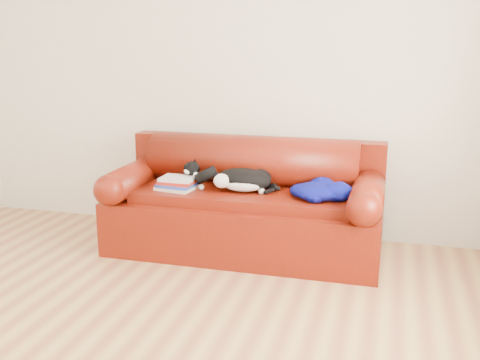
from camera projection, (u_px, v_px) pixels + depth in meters
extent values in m
plane|color=#93563A|center=(111.00, 336.00, 3.18)|extent=(4.50, 4.50, 0.00)
cube|color=beige|center=(216.00, 80.00, 4.73)|extent=(4.50, 0.02, 2.60)
cube|color=#430207|center=(245.00, 225.00, 4.43)|extent=(2.10, 0.90, 0.42)
cube|color=#430207|center=(243.00, 197.00, 4.32)|extent=(1.66, 0.62, 0.10)
cylinder|color=black|center=(120.00, 250.00, 4.41)|extent=(0.06, 0.06, 0.05)
cylinder|color=black|center=(361.00, 275.00, 3.93)|extent=(0.06, 0.06, 0.05)
cylinder|color=black|center=(154.00, 224.00, 5.02)|extent=(0.06, 0.06, 0.05)
cylinder|color=black|center=(366.00, 243.00, 4.54)|extent=(0.06, 0.06, 0.05)
cube|color=#430207|center=(256.00, 187.00, 4.71)|extent=(2.10, 0.18, 0.85)
cylinder|color=#430207|center=(253.00, 160.00, 4.55)|extent=(1.70, 0.40, 0.40)
cylinder|color=#430207|center=(135.00, 177.00, 4.59)|extent=(0.24, 0.88, 0.24)
sphere|color=#430207|center=(109.00, 190.00, 4.18)|extent=(0.24, 0.24, 0.24)
cylinder|color=#430207|center=(368.00, 193.00, 4.11)|extent=(0.24, 0.88, 0.24)
sphere|color=#430207|center=(364.00, 210.00, 3.70)|extent=(0.24, 0.24, 0.24)
cube|color=beige|center=(177.00, 188.00, 4.35)|extent=(0.31, 0.26, 0.02)
cube|color=white|center=(177.00, 188.00, 4.35)|extent=(0.30, 0.24, 0.02)
cube|color=#213EB6|center=(177.00, 185.00, 4.35)|extent=(0.29, 0.24, 0.02)
cube|color=white|center=(177.00, 185.00, 4.35)|extent=(0.28, 0.23, 0.02)
cube|color=#9F1D12|center=(177.00, 182.00, 4.34)|extent=(0.28, 0.22, 0.02)
cube|color=white|center=(177.00, 182.00, 4.34)|extent=(0.27, 0.21, 0.02)
cube|color=silver|center=(177.00, 178.00, 4.33)|extent=(0.26, 0.20, 0.02)
cube|color=white|center=(177.00, 178.00, 4.33)|extent=(0.25, 0.19, 0.02)
ellipsoid|color=black|center=(243.00, 180.00, 4.29)|extent=(0.49, 0.39, 0.18)
ellipsoid|color=white|center=(242.00, 186.00, 4.24)|extent=(0.33, 0.25, 0.11)
ellipsoid|color=white|center=(222.00, 181.00, 4.23)|extent=(0.16, 0.15, 0.11)
ellipsoid|color=black|center=(260.00, 180.00, 4.32)|extent=(0.23, 0.23, 0.15)
ellipsoid|color=black|center=(206.00, 174.00, 4.23)|extent=(0.16, 0.16, 0.11)
ellipsoid|color=white|center=(202.00, 177.00, 4.20)|extent=(0.08, 0.07, 0.05)
sphere|color=#BF7272|center=(200.00, 176.00, 4.20)|extent=(0.02, 0.02, 0.02)
cone|color=black|center=(209.00, 168.00, 4.19)|extent=(0.06, 0.06, 0.05)
cone|color=black|center=(208.00, 166.00, 4.25)|extent=(0.06, 0.06, 0.05)
cylinder|color=black|center=(272.00, 187.00, 4.32)|extent=(0.14, 0.12, 0.04)
sphere|color=white|center=(217.00, 191.00, 4.22)|extent=(0.04, 0.04, 0.04)
sphere|color=white|center=(261.00, 191.00, 4.22)|extent=(0.04, 0.04, 0.04)
ellipsoid|color=#020B4B|center=(319.00, 190.00, 4.09)|extent=(0.44, 0.42, 0.12)
ellipsoid|color=#020B4B|center=(337.00, 191.00, 4.04)|extent=(0.27, 0.25, 0.14)
ellipsoid|color=#020B4B|center=(305.00, 190.00, 4.16)|extent=(0.28, 0.31, 0.09)
ellipsoid|color=#020B4B|center=(322.00, 185.00, 4.19)|extent=(0.22, 0.19, 0.14)
ellipsoid|color=#020B4B|center=(315.00, 196.00, 4.00)|extent=(0.18, 0.19, 0.09)
ellipsoid|color=white|center=(329.00, 190.00, 4.02)|extent=(0.18, 0.10, 0.04)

